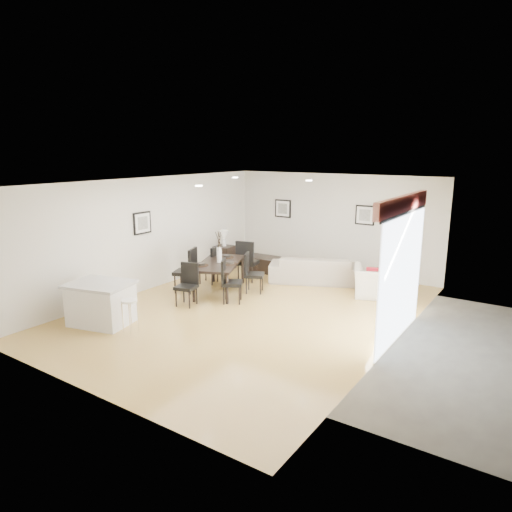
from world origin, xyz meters
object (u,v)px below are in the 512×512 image
Objects in this scene: dining_chair_head at (188,282)px; bar_stool at (129,304)px; dining_table at (219,265)px; coffee_table at (263,264)px; kitchen_island at (101,303)px; dining_chair_efar at (251,271)px; side_table at (225,257)px; armchair at (378,282)px; sofa at (315,269)px; dining_chair_wfar at (211,263)px; dining_chair_enear at (228,278)px; dining_chair_foot at (246,259)px; dining_chair_wnear at (188,268)px.

bar_stool is (0.19, -1.79, 0.03)m from dining_chair_head.
dining_table reaches higher than coffee_table.
kitchen_island is at bearing -122.10° from dining_chair_head.
dining_chair_efar reaches higher than side_table.
dining_table is (-3.26, -1.74, 0.31)m from armchair.
bar_stool is (-1.34, -4.93, 0.21)m from sofa.
dining_chair_wfar reaches higher than armchair.
side_table reaches higher than coffee_table.
dining_chair_head is at bearing 40.00° from sofa.
dining_chair_head is at bearing 7.37° from dining_chair_wfar.
dining_chair_enear is 0.91× the size of dining_chair_foot.
dining_chair_efar is 3.54m from kitchen_island.
dining_chair_wfar is 0.98× the size of dining_chair_enear.
dining_chair_head is 0.68× the size of kitchen_island.
dining_chair_wnear reaches higher than dining_table.
kitchen_island is (-0.63, -1.79, -0.10)m from dining_chair_head.
dining_chair_enear is at bearing -60.86° from dining_table.
dining_chair_wnear reaches higher than coffee_table.
dining_chair_efar is 2.02m from coffee_table.
dining_chair_head is 2.18m from dining_chair_foot.
dining_chair_wnear is 1.05× the size of coffee_table.
dining_chair_foot is (0.64, 1.49, 0.01)m from dining_chair_wnear.
side_table is at bearing 174.77° from dining_chair_wnear.
dining_chair_enear is 1.54× the size of bar_stool.
dining_chair_head is at bearing 131.17° from dining_chair_efar.
dining_chair_enear reaches higher than dining_chair_efar.
dining_table is 1.93× the size of coffee_table.
armchair is 1.65× the size of side_table.
dining_chair_efar is at bearing -30.62° from dining_chair_enear.
dining_chair_wnear reaches higher than dining_chair_efar.
dining_chair_head is (0.61, -1.55, -0.02)m from dining_chair_wfar.
dining_table is 2.90m from bar_stool.
dining_chair_enear is (0.63, -0.48, -0.11)m from dining_table.
sofa is 2.15× the size of dining_chair_foot.
dining_chair_wfar is 0.89× the size of dining_chair_foot.
side_table is 0.48× the size of kitchen_island.
sofa is 1.79m from dining_chair_foot.
dining_chair_wfar is at bearing 22.35° from dining_chair_enear.
dining_chair_head is at bearing 56.53° from kitchen_island.
dining_chair_foot is at bearing -29.82° from side_table.
dining_chair_efar is at bearing 101.72° from dining_chair_wnear.
armchair is at bearing 146.31° from sofa.
dining_chair_wfar reaches higher than bar_stool.
sofa is 1.87m from dining_chair_efar.
bar_stool is (-3.10, -4.63, 0.19)m from armchair.
dining_chair_enear is 2.73m from kitchen_island.
dining_chair_enear is 0.72× the size of kitchen_island.
dining_chair_wnear is 1.09× the size of dining_chair_enear.
kitchen_island reaches higher than coffee_table.
kitchen_island is (-2.16, -4.93, 0.08)m from sofa.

